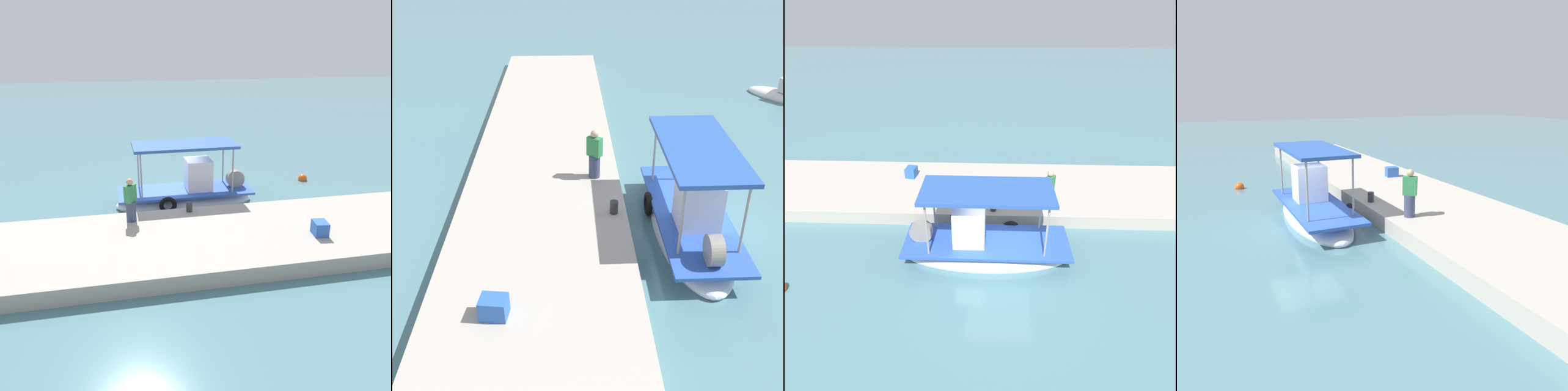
# 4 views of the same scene
# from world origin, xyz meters

# --- Properties ---
(ground_plane) EXTENTS (120.00, 120.00, 0.00)m
(ground_plane) POSITION_xyz_m (0.00, 0.00, 0.00)
(ground_plane) COLOR slate
(dock_quay) EXTENTS (36.00, 5.03, 0.56)m
(dock_quay) POSITION_xyz_m (0.00, -4.85, 0.28)
(dock_quay) COLOR #AFA79A
(dock_quay) RESTS_ON ground_plane
(main_fishing_boat) EXTENTS (6.12, 2.20, 3.12)m
(main_fishing_boat) POSITION_xyz_m (0.60, -0.52, 0.47)
(main_fishing_boat) COLOR silver
(main_fishing_boat) RESTS_ON ground_plane
(fisherman_near_bollard) EXTENTS (0.52, 0.53, 1.67)m
(fisherman_near_bollard) POSITION_xyz_m (-2.00, -3.15, 1.31)
(fisherman_near_bollard) COLOR #38415E
(fisherman_near_bollard) RESTS_ON dock_quay
(mooring_bollard) EXTENTS (0.24, 0.24, 0.39)m
(mooring_bollard) POSITION_xyz_m (0.28, -2.71, 0.76)
(mooring_bollard) COLOR #2D2D33
(mooring_bollard) RESTS_ON dock_quay
(cargo_crate) EXTENTS (0.54, 0.65, 0.49)m
(cargo_crate) POSITION_xyz_m (4.32, -5.68, 0.80)
(cargo_crate) COLOR blue
(cargo_crate) RESTS_ON dock_quay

